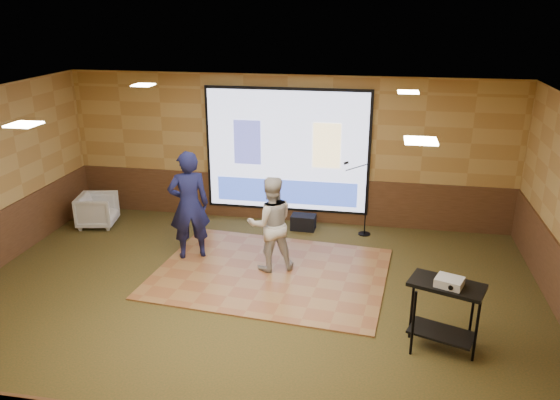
% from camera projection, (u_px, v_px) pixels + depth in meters
% --- Properties ---
extents(ground, '(9.00, 9.00, 0.00)m').
position_uv_depth(ground, '(248.00, 304.00, 8.22)').
color(ground, '#2D3317').
rests_on(ground, ground).
extents(room_shell, '(9.04, 7.04, 3.02)m').
position_uv_depth(room_shell, '(245.00, 171.00, 7.51)').
color(room_shell, tan).
rests_on(room_shell, ground).
extents(wainscot_back, '(9.00, 0.04, 0.95)m').
position_uv_depth(wainscot_back, '(287.00, 199.00, 11.28)').
color(wainscot_back, '#442A16').
rests_on(wainscot_back, ground).
extents(projector_screen, '(3.32, 0.06, 2.52)m').
position_uv_depth(projector_screen, '(287.00, 152.00, 10.90)').
color(projector_screen, black).
rests_on(projector_screen, room_shell).
extents(downlight_nw, '(0.32, 0.32, 0.02)m').
position_uv_depth(downlight_nw, '(143.00, 85.00, 9.26)').
color(downlight_nw, beige).
rests_on(downlight_nw, room_shell).
extents(downlight_ne, '(0.32, 0.32, 0.02)m').
position_uv_depth(downlight_ne, '(408.00, 92.00, 8.51)').
color(downlight_ne, beige).
rests_on(downlight_ne, room_shell).
extents(downlight_sw, '(0.32, 0.32, 0.02)m').
position_uv_depth(downlight_sw, '(24.00, 124.00, 6.20)').
color(downlight_sw, beige).
rests_on(downlight_sw, room_shell).
extents(downlight_se, '(0.32, 0.32, 0.02)m').
position_uv_depth(downlight_se, '(421.00, 141.00, 5.45)').
color(downlight_se, beige).
rests_on(downlight_se, room_shell).
extents(dance_floor, '(4.02, 3.21, 0.03)m').
position_uv_depth(dance_floor, '(271.00, 273.00, 9.15)').
color(dance_floor, olive).
rests_on(dance_floor, ground).
extents(player_left, '(0.83, 0.72, 1.93)m').
position_uv_depth(player_left, '(189.00, 205.00, 9.42)').
color(player_left, '#161845').
rests_on(player_left, dance_floor).
extents(player_right, '(0.96, 0.87, 1.63)m').
position_uv_depth(player_right, '(271.00, 224.00, 9.02)').
color(player_right, beige).
rests_on(player_right, dance_floor).
extents(av_table, '(0.91, 0.48, 0.96)m').
position_uv_depth(av_table, '(445.00, 304.00, 6.93)').
color(av_table, black).
rests_on(av_table, ground).
extents(projector, '(0.40, 0.37, 0.11)m').
position_uv_depth(projector, '(449.00, 282.00, 6.76)').
color(projector, silver).
rests_on(projector, av_table).
extents(mic_stand, '(0.58, 0.24, 1.47)m').
position_uv_depth(mic_stand, '(363.00, 211.00, 10.57)').
color(mic_stand, black).
rests_on(mic_stand, ground).
extents(banquet_chair, '(0.85, 0.84, 0.66)m').
position_uv_depth(banquet_chair, '(97.00, 210.00, 11.04)').
color(banquet_chair, gray).
rests_on(banquet_chair, ground).
extents(duffel_bag, '(0.49, 0.34, 0.30)m').
position_uv_depth(duffel_bag, '(303.00, 222.00, 10.92)').
color(duffel_bag, black).
rests_on(duffel_bag, ground).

